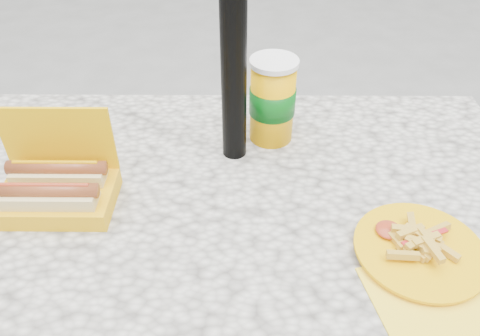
{
  "coord_description": "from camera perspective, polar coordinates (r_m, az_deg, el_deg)",
  "views": [
    {
      "loc": [
        0.02,
        -0.64,
        1.36
      ],
      "look_at": [
        0.01,
        0.05,
        0.8
      ],
      "focal_mm": 35.0,
      "sensor_mm": 36.0,
      "label": 1
    }
  ],
  "objects": [
    {
      "name": "picnic_table",
      "position": [
        0.96,
        -0.78,
        -9.05
      ],
      "size": [
        1.2,
        0.8,
        0.75
      ],
      "color": "beige",
      "rests_on": "ground"
    },
    {
      "name": "hotdog_box",
      "position": [
        0.92,
        -21.51,
        -2.29
      ],
      "size": [
        0.21,
        0.14,
        0.17
      ],
      "rotation": [
        0.0,
        0.0,
        -0.0
      ],
      "color": "#E2A402",
      "rests_on": "picnic_table"
    },
    {
      "name": "fries_plate",
      "position": [
        0.84,
        21.04,
        -9.54
      ],
      "size": [
        0.22,
        0.31,
        0.04
      ],
      "rotation": [
        0.0,
        0.0,
        0.18
      ],
      "color": "yellow",
      "rests_on": "picnic_table"
    },
    {
      "name": "soda_cup",
      "position": [
        1.0,
        3.97,
        8.23
      ],
      "size": [
        0.1,
        0.1,
        0.19
      ],
      "rotation": [
        0.0,
        0.0,
        -0.29
      ],
      "color": "#FFAF00",
      "rests_on": "picnic_table"
    }
  ]
}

